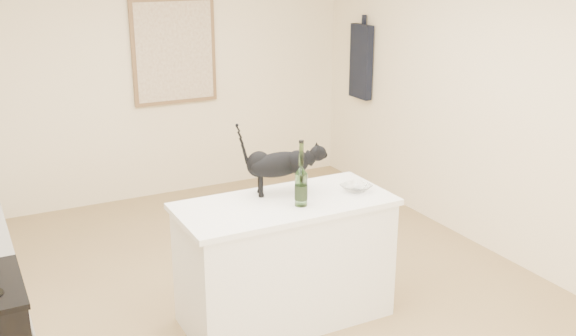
{
  "coord_description": "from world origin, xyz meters",
  "views": [
    {
      "loc": [
        -1.83,
        -3.98,
        2.52
      ],
      "look_at": [
        0.15,
        -0.15,
        1.12
      ],
      "focal_mm": 41.21,
      "sensor_mm": 36.0,
      "label": 1
    }
  ],
  "objects": [
    {
      "name": "wall_back",
      "position": [
        0.0,
        2.75,
        1.3
      ],
      "size": [
        4.5,
        0.0,
        4.5
      ],
      "primitive_type": "plane",
      "rotation": [
        1.57,
        0.0,
        0.0
      ],
      "color": "beige",
      "rests_on": "ground"
    },
    {
      "name": "hanging_garment",
      "position": [
        2.19,
        2.05,
        1.4
      ],
      "size": [
        0.08,
        0.34,
        0.8
      ],
      "primitive_type": "cube",
      "color": "black",
      "rests_on": "wall_right"
    },
    {
      "name": "artwork_frame",
      "position": [
        0.3,
        2.72,
        1.55
      ],
      "size": [
        0.9,
        0.03,
        1.1
      ],
      "primitive_type": "cube",
      "color": "brown",
      "rests_on": "wall_back"
    },
    {
      "name": "black_cat",
      "position": [
        0.13,
        -0.05,
        1.1
      ],
      "size": [
        0.58,
        0.34,
        0.39
      ],
      "primitive_type": null,
      "rotation": [
        0.0,
        0.0,
        -0.33
      ],
      "color": "black",
      "rests_on": "island_top"
    },
    {
      "name": "artwork_canvas",
      "position": [
        0.3,
        2.7,
        1.55
      ],
      "size": [
        0.82,
        0.0,
        1.02
      ],
      "primitive_type": "cube",
      "color": "beige",
      "rests_on": "wall_back"
    },
    {
      "name": "island_top",
      "position": [
        0.1,
        -0.2,
        0.88
      ],
      "size": [
        1.5,
        0.7,
        0.04
      ],
      "primitive_type": "cube",
      "color": "white",
      "rests_on": "island_base"
    },
    {
      "name": "island_base",
      "position": [
        0.1,
        -0.2,
        0.43
      ],
      "size": [
        1.44,
        0.67,
        0.86
      ],
      "primitive_type": "cube",
      "color": "white",
      "rests_on": "floor"
    },
    {
      "name": "floor",
      "position": [
        0.0,
        0.0,
        0.0
      ],
      "size": [
        5.5,
        5.5,
        0.0
      ],
      "primitive_type": "plane",
      "color": "#967A4F",
      "rests_on": "ground"
    },
    {
      "name": "wine_bottle",
      "position": [
        0.16,
        -0.32,
        1.1
      ],
      "size": [
        0.09,
        0.09,
        0.4
      ],
      "primitive_type": "cylinder",
      "rotation": [
        0.0,
        0.0,
        -0.01
      ],
      "color": "#2F5C25",
      "rests_on": "island_top"
    },
    {
      "name": "glass_bowl",
      "position": [
        0.65,
        -0.25,
        0.93
      ],
      "size": [
        0.25,
        0.25,
        0.05
      ],
      "primitive_type": "imported",
      "rotation": [
        0.0,
        0.0,
        0.23
      ],
      "color": "white",
      "rests_on": "island_top"
    },
    {
      "name": "wall_right",
      "position": [
        2.25,
        0.0,
        1.3
      ],
      "size": [
        0.0,
        5.5,
        5.5
      ],
      "primitive_type": "plane",
      "rotation": [
        1.57,
        0.0,
        -1.57
      ],
      "color": "beige",
      "rests_on": "ground"
    }
  ]
}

